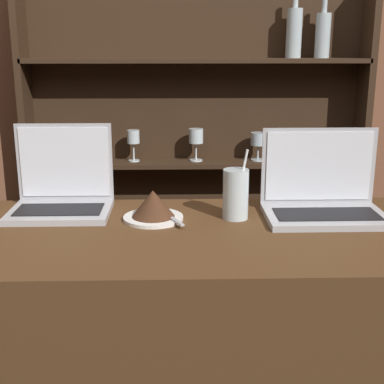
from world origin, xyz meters
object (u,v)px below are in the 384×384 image
(laptop_near, at_px, (62,192))
(water_glass, at_px, (236,194))
(cake_plate, at_px, (153,206))
(laptop_far, at_px, (323,196))

(laptop_near, relative_size, water_glass, 1.45)
(laptop_near, xyz_separation_m, water_glass, (0.51, -0.09, 0.01))
(laptop_near, distance_m, cake_plate, 0.29)
(laptop_near, height_order, laptop_far, laptop_near)
(laptop_near, relative_size, cake_plate, 1.63)
(laptop_far, xyz_separation_m, water_glass, (-0.26, -0.02, 0.02))
(laptop_near, distance_m, laptop_far, 0.77)
(water_glass, bearing_deg, laptop_far, 4.73)
(cake_plate, relative_size, water_glass, 0.89)
(laptop_far, relative_size, cake_plate, 1.92)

